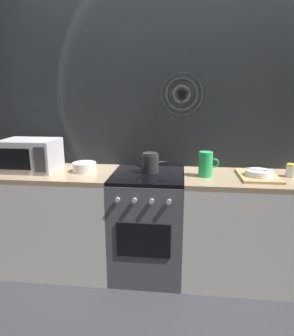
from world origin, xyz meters
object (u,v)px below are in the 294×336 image
Objects in this scene: stove_unit at (148,224)px; dish_pile at (259,175)px; pitcher at (206,164)px; spice_jar at (291,170)px; mixing_bowl at (84,167)px; microwave at (30,155)px; kettle at (150,163)px.

stove_unit is 1.01m from dish_pile.
stove_unit is 2.25× the size of dish_pile.
pitcher is 0.68m from spice_jar.
pitcher reaches higher than stove_unit.
mixing_bowl is (-0.54, 0.01, 0.49)m from stove_unit.
microwave reaches higher than kettle.
microwave reaches higher than mixing_bowl.
spice_jar is (0.68, 0.06, -0.05)m from pitcher.
pitcher reaches higher than kettle.
dish_pile is at bearing -0.95° from mixing_bowl.
pitcher is (0.45, -0.08, 0.02)m from kettle.
kettle is 0.71× the size of dish_pile.
stove_unit is 0.54m from kettle.
kettle reaches higher than stove_unit.
spice_jar is (0.26, 0.05, 0.03)m from dish_pile.
microwave is 1.48m from pitcher.
pitcher is 0.42m from dish_pile.
dish_pile is at bearing -4.68° from kettle.
mixing_bowl is 0.50× the size of dish_pile.
kettle is (0.01, 0.06, 0.53)m from stove_unit.
dish_pile is at bearing 1.28° from pitcher.
stove_unit is at bearing -177.78° from spice_jar.
kettle is at bearing 179.16° from spice_jar.
microwave is 1.15× the size of dish_pile.
dish_pile is 3.81× the size of spice_jar.
microwave reaches higher than pitcher.
pitcher is at bearing -174.59° from spice_jar.
mixing_bowl reaches higher than dish_pile.
kettle is at bearing 4.90° from mixing_bowl.
stove_unit is 8.57× the size of spice_jar.
kettle is 2.71× the size of spice_jar.
microwave is 2.16m from spice_jar.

